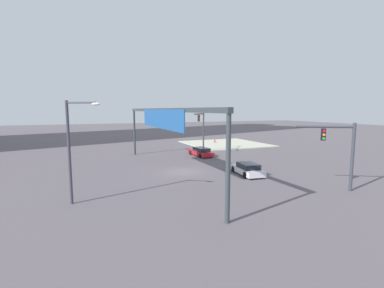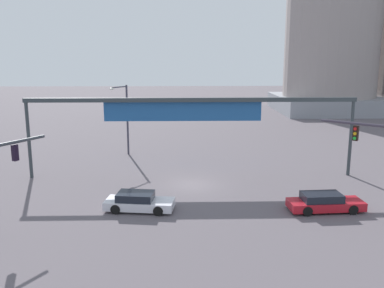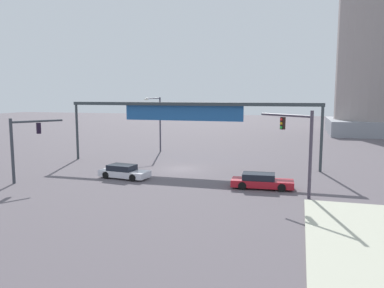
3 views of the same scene
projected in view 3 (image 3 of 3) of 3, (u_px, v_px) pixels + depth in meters
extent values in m
plane|color=#5B535A|center=(181.00, 169.00, 38.47)|extent=(216.11, 216.11, 0.00)
cylinder|color=#353A42|center=(12.00, 151.00, 31.78)|extent=(0.25, 0.25, 5.50)
cylinder|color=#353A42|center=(38.00, 121.00, 32.97)|extent=(2.47, 3.89, 0.19)
cube|color=black|center=(39.00, 128.00, 33.10)|extent=(0.39, 0.41, 0.95)
cylinder|color=red|center=(38.00, 125.00, 33.18)|extent=(0.16, 0.20, 0.20)
cylinder|color=orange|center=(38.00, 128.00, 33.21)|extent=(0.16, 0.20, 0.20)
cylinder|color=green|center=(38.00, 132.00, 33.25)|extent=(0.16, 0.20, 0.20)
cylinder|color=#3F3846|center=(310.00, 155.00, 27.08)|extent=(0.23, 0.23, 6.34)
cylinder|color=#3F3846|center=(285.00, 115.00, 28.77)|extent=(3.90, 3.32, 0.18)
cube|color=black|center=(283.00, 123.00, 29.03)|extent=(0.41, 0.40, 0.95)
cylinder|color=red|center=(281.00, 119.00, 28.91)|extent=(0.19, 0.17, 0.20)
cylinder|color=orange|center=(281.00, 123.00, 28.94)|extent=(0.19, 0.17, 0.20)
cylinder|color=green|center=(281.00, 127.00, 28.98)|extent=(0.19, 0.17, 0.20)
cylinder|color=#3B3A48|center=(160.00, 125.00, 50.03)|extent=(0.20, 0.20, 7.15)
cylinder|color=#3B3A48|center=(153.00, 98.00, 48.90)|extent=(1.26, 1.85, 0.12)
ellipsoid|color=silver|center=(146.00, 99.00, 48.22)|extent=(0.58, 0.67, 0.20)
cylinder|color=#313A3E|center=(77.00, 132.00, 44.05)|extent=(0.28, 0.28, 6.32)
cylinder|color=#313A3E|center=(321.00, 140.00, 36.72)|extent=(0.28, 0.28, 6.32)
cube|color=#313A3E|center=(188.00, 104.00, 39.96)|extent=(27.29, 0.35, 0.35)
cube|color=#1F5290|center=(183.00, 112.00, 40.47)|extent=(13.04, 0.08, 1.83)
cube|color=silver|center=(125.00, 173.00, 34.16)|extent=(4.72, 2.40, 0.55)
cube|color=black|center=(122.00, 167.00, 34.20)|extent=(2.54, 1.90, 0.50)
cylinder|color=black|center=(143.00, 174.00, 34.39)|extent=(0.66, 0.30, 0.64)
cylinder|color=black|center=(133.00, 178.00, 32.84)|extent=(0.66, 0.30, 0.64)
cylinder|color=black|center=(117.00, 172.00, 35.50)|extent=(0.66, 0.30, 0.64)
cylinder|color=black|center=(106.00, 175.00, 33.95)|extent=(0.66, 0.30, 0.64)
cube|color=#B31824|center=(262.00, 183.00, 30.40)|extent=(4.98, 2.04, 0.55)
cube|color=black|center=(259.00, 176.00, 30.39)|extent=(2.63, 1.68, 0.50)
cylinder|color=black|center=(281.00, 183.00, 30.87)|extent=(0.65, 0.26, 0.64)
cylinder|color=black|center=(282.00, 188.00, 29.30)|extent=(0.65, 0.26, 0.64)
cylinder|color=black|center=(244.00, 181.00, 31.52)|extent=(0.65, 0.26, 0.64)
cylinder|color=black|center=(242.00, 186.00, 29.95)|extent=(0.65, 0.26, 0.64)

